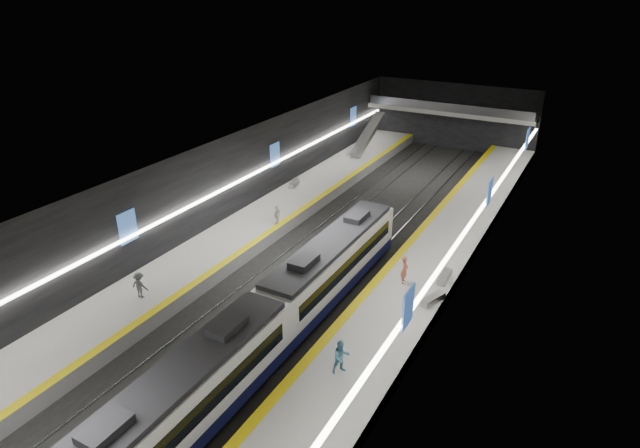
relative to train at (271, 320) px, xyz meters
The scene contains 25 objects.
ground 10.13m from the train, 104.64° to the left, with size 70.00×70.00×0.00m, color black.
ceiling 11.47m from the train, 104.64° to the left, with size 20.00×70.00×0.04m, color beige.
wall_left 15.85m from the train, 142.56° to the left, with size 0.04×70.00×8.00m, color black.
wall_right 12.29m from the train, 51.92° to the left, with size 0.04×70.00×8.00m, color black.
wall_back 44.68m from the train, 93.21° to the left, with size 20.00×0.04×8.00m, color black.
platform_left 13.95m from the train, 136.26° to the left, with size 5.00×70.00×1.00m, color slate.
tile_surface_left 13.89m from the train, 136.26° to the left, with size 5.00×70.00×0.02m, color #9F9F9A.
tactile_strip_left 12.40m from the train, 129.18° to the left, with size 0.60×70.00×0.02m, color #DDC10B.
platform_right 10.93m from the train, 62.42° to the left, with size 5.00×70.00×1.00m, color slate.
tile_surface_right 10.86m from the train, 62.42° to the left, with size 5.00×70.00×0.02m, color #9F9F9A.
tactile_strip_right 10.04m from the train, 73.69° to the left, with size 0.60×70.00×0.02m, color #DDC10B.
rails 10.12m from the train, 104.64° to the left, with size 6.52×70.00×0.12m.
train is the anchor object (origin of this frame).
ad_posters 11.10m from the train, 103.31° to the left, with size 19.94×53.50×2.20m.
cove_light_left 15.67m from the train, 142.11° to the left, with size 0.25×68.60×0.12m, color white.
cove_light_right 12.14m from the train, 52.67° to the left, with size 0.25×68.60×0.12m, color white.
mezzanine_bridge 42.67m from the train, 93.37° to the left, with size 20.00×3.00×1.50m.
escalator 36.96m from the train, 105.70° to the left, with size 1.20×8.00×0.60m, color #99999E.
bench_left_far 24.25m from the train, 118.29° to the left, with size 0.55×1.97×0.48m, color #99999E.
bench_right_near 10.58m from the train, 48.50° to the left, with size 0.53×1.92×0.47m, color #99999E.
bench_right_far 12.93m from the train, 58.14° to the left, with size 0.54×1.93×0.47m, color #99999E.
passenger_right_a 10.33m from the train, 64.19° to the left, with size 0.71×0.47×1.96m, color #BF6047.
passenger_right_b 4.88m from the train, ahead, with size 0.93×0.72×1.91m, color teal.
passenger_left_a 15.37m from the train, 121.73° to the left, with size 0.96×0.40×1.63m, color #BAB9AA.
passenger_left_b 9.66m from the train, behind, with size 1.15×0.66×1.78m, color #46484F.
Camera 1 is at (16.97, -30.10, 19.84)m, focal length 30.00 mm.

